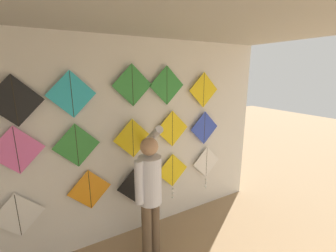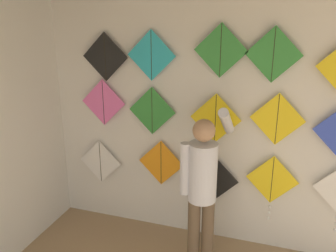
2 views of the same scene
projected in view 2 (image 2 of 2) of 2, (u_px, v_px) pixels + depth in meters
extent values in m
cube|color=silver|center=(213.00, 122.00, 4.08)|extent=(4.60, 0.06, 2.80)
cylinder|color=brown|center=(194.00, 233.00, 3.83)|extent=(0.13, 0.13, 0.79)
cylinder|color=brown|center=(207.00, 234.00, 3.83)|extent=(0.13, 0.13, 0.79)
cylinder|color=silver|center=(203.00, 172.00, 3.61)|extent=(0.28, 0.28, 0.59)
sphere|color=tan|center=(204.00, 130.00, 3.47)|extent=(0.21, 0.21, 0.21)
cylinder|color=silver|center=(185.00, 169.00, 3.60)|extent=(0.10, 0.10, 0.53)
cylinder|color=silver|center=(226.00, 121.00, 3.65)|extent=(0.10, 0.49, 0.38)
cube|color=white|center=(100.00, 162.00, 4.60)|extent=(0.55, 0.01, 0.55)
cylinder|color=black|center=(100.00, 162.00, 4.60)|extent=(0.01, 0.01, 0.52)
cube|color=orange|center=(161.00, 163.00, 4.34)|extent=(0.55, 0.01, 0.55)
cylinder|color=black|center=(161.00, 163.00, 4.33)|extent=(0.01, 0.01, 0.52)
cube|color=black|center=(214.00, 179.00, 4.18)|extent=(0.55, 0.01, 0.55)
cylinder|color=black|center=(214.00, 179.00, 4.18)|extent=(0.01, 0.01, 0.52)
cube|color=yellow|center=(272.00, 180.00, 3.97)|extent=(0.55, 0.01, 0.55)
cylinder|color=black|center=(272.00, 180.00, 3.97)|extent=(0.01, 0.01, 0.52)
sphere|color=white|center=(269.00, 207.00, 4.06)|extent=(0.04, 0.04, 0.04)
sphere|color=white|center=(269.00, 213.00, 4.09)|extent=(0.04, 0.04, 0.04)
sphere|color=white|center=(268.00, 218.00, 4.11)|extent=(0.04, 0.04, 0.04)
sphere|color=white|center=(336.00, 224.00, 3.88)|extent=(0.04, 0.04, 0.04)
sphere|color=white|center=(335.00, 230.00, 3.91)|extent=(0.04, 0.04, 0.04)
cube|color=pink|center=(103.00, 102.00, 4.33)|extent=(0.55, 0.01, 0.55)
cylinder|color=black|center=(103.00, 102.00, 4.33)|extent=(0.01, 0.01, 0.52)
cube|color=#338C38|center=(152.00, 111.00, 4.17)|extent=(0.55, 0.01, 0.55)
cylinder|color=black|center=(152.00, 111.00, 4.17)|extent=(0.01, 0.01, 0.52)
cube|color=yellow|center=(215.00, 119.00, 3.96)|extent=(0.55, 0.01, 0.55)
cylinder|color=black|center=(215.00, 119.00, 3.96)|extent=(0.01, 0.01, 0.52)
cube|color=yellow|center=(277.00, 119.00, 3.76)|extent=(0.55, 0.01, 0.55)
cylinder|color=black|center=(277.00, 119.00, 3.75)|extent=(0.01, 0.01, 0.52)
cube|color=black|center=(105.00, 57.00, 4.15)|extent=(0.55, 0.01, 0.55)
cylinder|color=black|center=(105.00, 57.00, 4.15)|extent=(0.01, 0.01, 0.52)
cube|color=#28B2C6|center=(151.00, 55.00, 3.97)|extent=(0.55, 0.01, 0.55)
cylinder|color=black|center=(151.00, 55.00, 3.97)|extent=(0.01, 0.01, 0.52)
cube|color=#338C38|center=(221.00, 50.00, 3.73)|extent=(0.55, 0.01, 0.55)
cylinder|color=black|center=(221.00, 51.00, 3.72)|extent=(0.01, 0.01, 0.52)
cube|color=#338C38|center=(274.00, 55.00, 3.58)|extent=(0.55, 0.01, 0.55)
cylinder|color=black|center=(274.00, 55.00, 3.58)|extent=(0.01, 0.01, 0.52)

